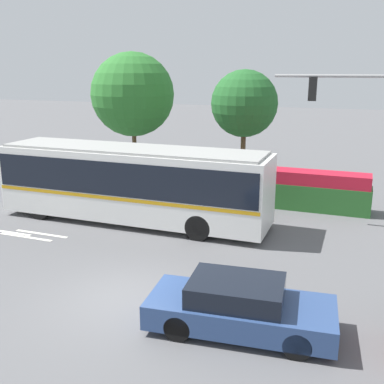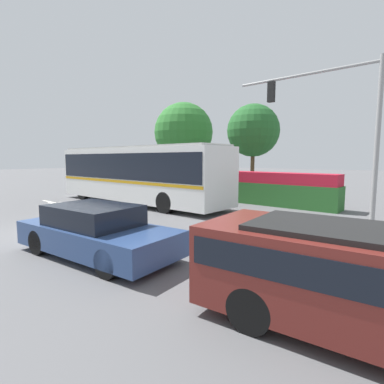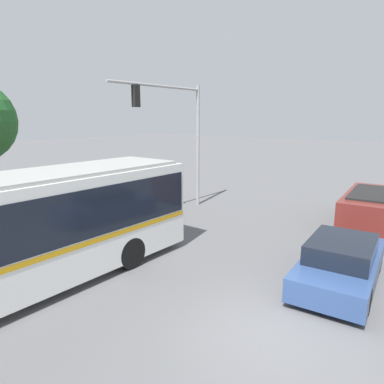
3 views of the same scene
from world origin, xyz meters
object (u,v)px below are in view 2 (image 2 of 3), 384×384
object	(u,v)px
sedan_foreground	(96,232)
traffic_light_pole	(337,115)
street_tree_centre	(253,131)
city_bus	(138,171)
street_tree_left	(184,132)
suv_left_lane	(379,277)

from	to	relation	value
sedan_foreground	traffic_light_pole	world-z (taller)	traffic_light_pole
sedan_foreground	street_tree_centre	xyz separation A→B (m)	(-3.72, 14.70, 3.83)
city_bus	sedan_foreground	distance (m)	9.25
traffic_light_pole	street_tree_left	distance (m)	15.63
sedan_foreground	traffic_light_pole	xyz separation A→B (m)	(3.30, 8.77, 3.61)
city_bus	sedan_foreground	size ratio (longest dim) A/B	2.46
city_bus	traffic_light_pole	world-z (taller)	traffic_light_pole
street_tree_left	sedan_foreground	bearing A→B (deg)	-54.71
traffic_light_pole	street_tree_centre	distance (m)	9.19
traffic_light_pole	sedan_foreground	bearing A→B (deg)	69.41
street_tree_left	street_tree_centre	world-z (taller)	street_tree_left
suv_left_lane	street_tree_left	xyz separation A→B (m)	(-17.07, 14.81, 3.88)
traffic_light_pole	street_tree_left	xyz separation A→B (m)	(-14.16, 6.58, 0.55)
sedan_foreground	street_tree_centre	world-z (taller)	street_tree_centre
sedan_foreground	suv_left_lane	xyz separation A→B (m)	(6.20, 0.54, 0.28)
sedan_foreground	suv_left_lane	bearing A→B (deg)	-0.51
sedan_foreground	traffic_light_pole	distance (m)	10.04
traffic_light_pole	street_tree_left	size ratio (longest dim) A/B	0.85
sedan_foreground	traffic_light_pole	bearing A→B (deg)	63.89
city_bus	suv_left_lane	bearing A→B (deg)	154.23
suv_left_lane	street_tree_centre	world-z (taller)	street_tree_centre
city_bus	street_tree_left	size ratio (longest dim) A/B	1.58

